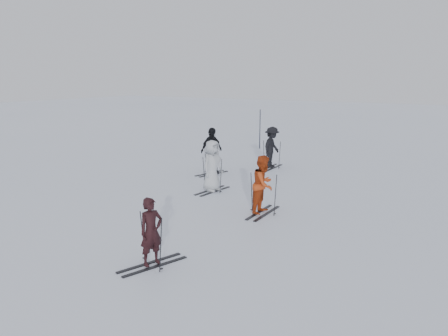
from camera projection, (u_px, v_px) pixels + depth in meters
name	position (u px, v px, depth m)	size (l,w,h in m)	color
ground	(209.00, 202.00, 14.75)	(120.00, 120.00, 0.00)	silver
skier_near_dark	(151.00, 233.00, 9.66)	(0.56, 0.37, 1.54)	black
skier_red	(263.00, 185.00, 13.36)	(0.87, 0.68, 1.80)	#AB3913
skier_grey	(212.00, 166.00, 15.97)	(0.92, 0.60, 1.88)	#AAAFB4
skier_uphill_left	(212.00, 151.00, 18.82)	(1.17, 0.49, 1.99)	black
skier_uphill_far	(272.00, 148.00, 20.10)	(1.21, 0.70, 1.88)	black
skis_near_dark	(152.00, 239.00, 9.69)	(0.90, 1.69, 1.23)	black
skis_red	(263.00, 193.00, 13.41)	(0.95, 1.80, 1.31)	black
skis_grey	(212.00, 174.00, 16.03)	(0.93, 1.76, 1.28)	black
skis_uphill_left	(212.00, 160.00, 18.90)	(0.92, 1.73, 1.26)	black
skis_uphill_far	(272.00, 154.00, 20.16)	(0.94, 1.78, 1.30)	black
piste_marker	(260.00, 129.00, 25.46)	(0.05, 0.05, 2.28)	black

